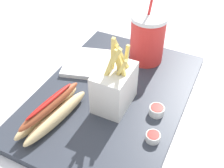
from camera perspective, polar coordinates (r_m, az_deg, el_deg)
ground_plane at (r=0.70m, az=0.00°, el=-3.71°), size 2.40×2.40×0.02m
food_tray at (r=0.68m, az=0.00°, el=-2.52°), size 0.49×0.34×0.02m
soda_cup at (r=0.75m, az=7.33°, el=9.35°), size 0.10×0.10×0.22m
fries_basket at (r=0.62m, az=0.52°, el=-0.52°), size 0.10×0.07×0.18m
hot_dog_1 at (r=0.61m, az=-12.33°, el=-5.64°), size 0.20×0.08×0.06m
ketchup_cup_1 at (r=0.58m, az=8.47°, el=-10.72°), size 0.03×0.03×0.02m
ketchup_cup_2 at (r=0.63m, az=9.23°, el=-5.36°), size 0.03×0.03×0.02m
napkin_stack at (r=0.76m, az=-4.99°, el=4.36°), size 0.16×0.16×0.01m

